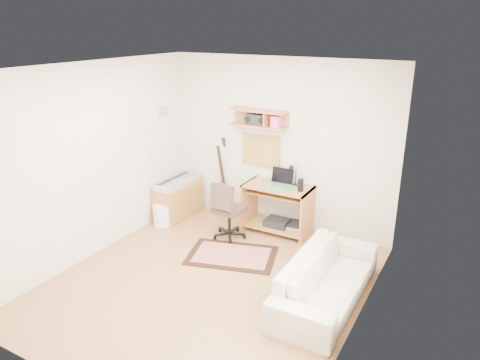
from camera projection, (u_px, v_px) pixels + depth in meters
The scene contains 22 objects.
floor at pixel (209, 283), 5.59m from camera, with size 3.60×4.00×0.01m, color #A57145.
ceiling at pixel (204, 67), 4.72m from camera, with size 3.60×4.00×0.01m, color white.
back_wall at pixel (279, 145), 6.81m from camera, with size 3.60×0.01×2.60m, color beige.
left_wall at pixel (93, 161), 5.99m from camera, with size 0.01×4.00×2.60m, color beige.
right_wall at pixel (364, 215), 4.33m from camera, with size 0.01×4.00×2.60m, color beige.
wall_shelf at pixel (258, 118), 6.71m from camera, with size 0.90×0.25×0.26m, color #C07444.
cork_board at pixel (261, 151), 6.97m from camera, with size 0.64×0.03×0.49m, color tan.
wall_photo at pixel (163, 112), 7.08m from camera, with size 0.02×0.20×0.15m, color #4C8CBF.
desk at pixel (277, 209), 6.83m from camera, with size 1.00×0.55×0.75m, color #C07444, non-canonical shape.
laptop at pixel (279, 178), 6.63m from camera, with size 0.34×0.34×0.26m, color silver, non-canonical shape.
speaker at pixel (301, 185), 6.46m from camera, with size 0.08×0.08×0.19m, color black.
desk_lamp at pixel (296, 175), 6.67m from camera, with size 0.11×0.11×0.32m, color black, non-canonical shape.
pencil_cup at pixel (299, 184), 6.63m from camera, with size 0.06×0.06×0.09m, color #33419A.
boombox at pixel (257, 119), 6.72m from camera, with size 0.31×0.14×0.16m, color black.
rug at pixel (232, 255), 6.22m from camera, with size 1.19×0.80×0.02m, color tan.
task_chair at pixel (229, 209), 6.61m from camera, with size 0.46×0.46×0.91m, color #3E2D25, non-canonical shape.
cabinet at pixel (178, 199), 7.47m from camera, with size 0.40×0.90×0.55m, color #C07444.
music_keyboard at pixel (178, 181), 7.36m from camera, with size 0.28×0.90×0.08m, color #B2B5BA.
guitar at pixel (220, 178), 7.36m from camera, with size 0.35×0.22×1.30m, color #B98539, non-canonical shape.
waste_basket at pixel (162, 215), 7.13m from camera, with size 0.28×0.28×0.33m, color white.
printer at pixel (293, 227), 6.90m from camera, with size 0.40×0.31×0.15m, color #A5A8AA.
sofa at pixel (327, 272), 5.12m from camera, with size 1.88×0.55×0.74m, color beige.
Camera 1 is at (2.70, -4.04, 3.06)m, focal length 33.68 mm.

